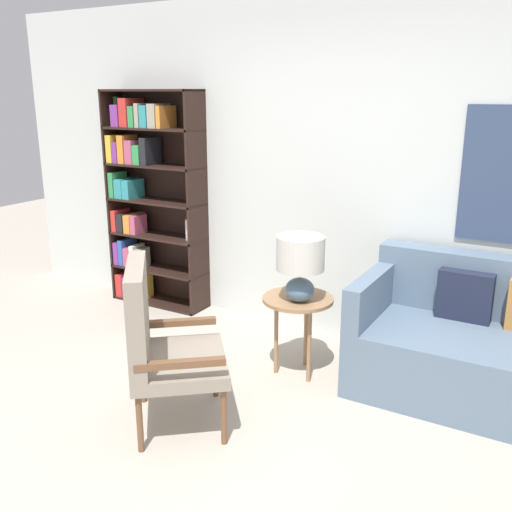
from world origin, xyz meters
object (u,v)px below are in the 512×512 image
object	(u,v)px
bookshelf	(146,195)
table_lamp	(300,261)
couch	(492,350)
side_table	(298,307)
armchair	(157,337)

from	to	relation	value
bookshelf	table_lamp	xyz separation A→B (m)	(1.92, -0.70, -0.17)
couch	table_lamp	distance (m)	1.38
side_table	table_lamp	bearing A→B (deg)	-55.54
couch	armchair	bearing A→B (deg)	-141.23
side_table	table_lamp	distance (m)	0.36
bookshelf	couch	xyz separation A→B (m)	(3.12, -0.29, -0.70)
couch	side_table	distance (m)	1.30
bookshelf	side_table	xyz separation A→B (m)	(1.88, -0.64, -0.53)
armchair	couch	world-z (taller)	armchair
armchair	table_lamp	distance (m)	1.09
bookshelf	couch	size ratio (longest dim) A/B	1.15
armchair	side_table	size ratio (longest dim) A/B	1.76
bookshelf	side_table	size ratio (longest dim) A/B	3.42
couch	side_table	xyz separation A→B (m)	(-1.25, -0.34, 0.18)
armchair	couch	size ratio (longest dim) A/B	0.59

